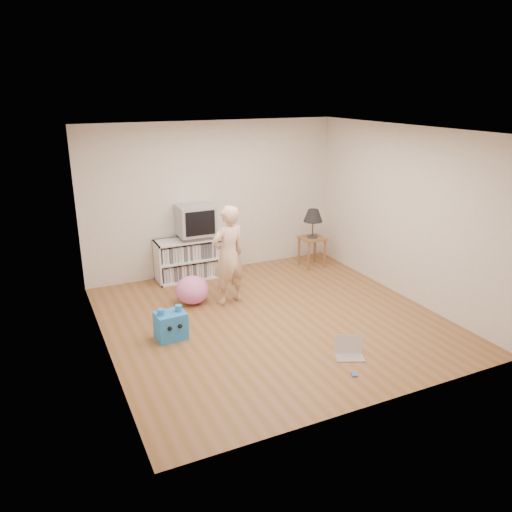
{
  "coord_description": "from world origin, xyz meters",
  "views": [
    {
      "loc": [
        -2.92,
        -5.7,
        3.11
      ],
      "look_at": [
        -0.06,
        0.4,
        0.83
      ],
      "focal_mm": 35.0,
      "sensor_mm": 36.0,
      "label": 1
    }
  ],
  "objects": [
    {
      "name": "walls",
      "position": [
        0.0,
        0.0,
        1.3
      ],
      "size": [
        4.52,
        4.52,
        2.6
      ],
      "color": "beige",
      "rests_on": "ground"
    },
    {
      "name": "media_unit",
      "position": [
        -0.42,
        2.04,
        0.35
      ],
      "size": [
        1.4,
        0.45,
        0.7
      ],
      "color": "white",
      "rests_on": "ground"
    },
    {
      "name": "person",
      "position": [
        -0.32,
        0.79,
        0.75
      ],
      "size": [
        0.61,
        0.46,
        1.51
      ],
      "primitive_type": "imported",
      "rotation": [
        0.0,
        0.0,
        3.34
      ],
      "color": "beige",
      "rests_on": "ground"
    },
    {
      "name": "side_table",
      "position": [
        1.65,
        1.65,
        0.42
      ],
      "size": [
        0.42,
        0.42,
        0.55
      ],
      "color": "brown",
      "rests_on": "ground"
    },
    {
      "name": "dvd_deck",
      "position": [
        -0.42,
        2.02,
        0.73
      ],
      "size": [
        0.45,
        0.35,
        0.07
      ],
      "primitive_type": "cube",
      "color": "gray",
      "rests_on": "media_unit"
    },
    {
      "name": "ceiling",
      "position": [
        0.0,
        0.0,
        2.6
      ],
      "size": [
        4.5,
        4.5,
        0.01
      ],
      "primitive_type": "cube",
      "color": "white",
      "rests_on": "walls"
    },
    {
      "name": "plush_blue",
      "position": [
        -1.44,
        0.05,
        0.19
      ],
      "size": [
        0.4,
        0.36,
        0.44
      ],
      "rotation": [
        0.0,
        0.0,
        0.09
      ],
      "color": "blue",
      "rests_on": "ground"
    },
    {
      "name": "crt_tv",
      "position": [
        -0.42,
        2.02,
        1.02
      ],
      "size": [
        0.6,
        0.53,
        0.5
      ],
      "color": "#99999E",
      "rests_on": "dvd_deck"
    },
    {
      "name": "laptop",
      "position": [
        0.4,
        -1.3,
        0.06
      ],
      "size": [
        0.42,
        0.38,
        0.23
      ],
      "rotation": [
        0.0,
        0.0,
        -0.42
      ],
      "color": "silver",
      "rests_on": "ground"
    },
    {
      "name": "playing_cards",
      "position": [
        0.19,
        -1.7,
        0.01
      ],
      "size": [
        0.09,
        0.11,
        0.02
      ],
      "primitive_type": "cube",
      "rotation": [
        0.0,
        0.0,
        -0.37
      ],
      "color": "#4366B2",
      "rests_on": "ground"
    },
    {
      "name": "ground",
      "position": [
        0.0,
        0.0,
        0.0
      ],
      "size": [
        4.5,
        4.5,
        0.0
      ],
      "primitive_type": "plane",
      "color": "brown",
      "rests_on": "ground"
    },
    {
      "name": "table_lamp",
      "position": [
        1.65,
        1.65,
        0.94
      ],
      "size": [
        0.34,
        0.34,
        0.52
      ],
      "color": "#333333",
      "rests_on": "side_table"
    },
    {
      "name": "plush_pink",
      "position": [
        -0.84,
        1.0,
        0.21
      ],
      "size": [
        0.55,
        0.55,
        0.43
      ],
      "primitive_type": "ellipsoid",
      "rotation": [
        0.0,
        0.0,
        -0.09
      ],
      "color": "pink",
      "rests_on": "ground"
    }
  ]
}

